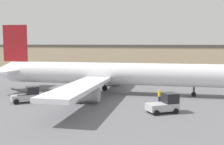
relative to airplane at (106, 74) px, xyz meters
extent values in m
plane|color=slate|center=(1.02, 0.17, -3.10)|extent=(400.00, 400.00, 0.00)
cube|color=tan|center=(-1.85, 36.74, 0.35)|extent=(97.76, 10.75, 6.88)
cube|color=#47423D|center=(-1.85, 36.74, 4.14)|extent=(97.76, 10.97, 0.70)
cylinder|color=white|center=(1.02, 0.17, 0.08)|extent=(34.75, 8.98, 3.42)
cone|color=white|center=(-17.94, -2.94, 0.08)|extent=(4.24, 3.82, 3.25)
cube|color=white|center=(-2.40, 10.31, -0.52)|extent=(6.66, 18.09, 0.50)
cube|color=white|center=(1.01, -10.54, -0.52)|extent=(6.66, 18.09, 0.50)
cylinder|color=#ADADB2|center=(-1.97, 7.69, -1.89)|extent=(3.67, 2.47, 1.94)
cylinder|color=#ADADB2|center=(0.59, -7.92, -1.89)|extent=(3.67, 2.47, 1.94)
cube|color=maroon|center=(-15.41, -2.52, 4.84)|extent=(4.27, 1.04, 6.09)
cube|color=white|center=(-16.01, 1.20, 0.42)|extent=(3.71, 4.55, 0.24)
cube|color=white|center=(-14.80, -6.24, 0.42)|extent=(3.71, 4.55, 0.24)
cylinder|color=#38383D|center=(13.33, 2.18, -2.36)|extent=(0.28, 0.28, 1.46)
cylinder|color=black|center=(13.33, 2.18, -2.75)|extent=(0.75, 0.46, 0.70)
cylinder|color=#38383D|center=(-0.33, -2.31, -2.36)|extent=(0.28, 0.28, 1.46)
cylinder|color=black|center=(-0.33, -2.31, -2.65)|extent=(0.94, 0.49, 0.90)
cylinder|color=#38383D|center=(-1.05, 2.08, -2.36)|extent=(0.28, 0.28, 1.46)
cylinder|color=black|center=(-1.05, 2.08, -2.65)|extent=(0.94, 0.49, 0.90)
cylinder|color=#1E2338|center=(9.46, -4.05, -2.66)|extent=(0.29, 0.29, 0.87)
cylinder|color=yellow|center=(9.46, -4.05, -1.88)|extent=(0.40, 0.40, 0.69)
sphere|color=tan|center=(9.46, -4.05, -1.41)|extent=(0.25, 0.25, 0.25)
cube|color=#B2B2B7|center=(10.89, -9.38, -2.39)|extent=(3.86, 3.68, 0.79)
cube|color=black|center=(11.63, -8.75, -1.43)|extent=(2.25, 2.27, 1.13)
cylinder|color=black|center=(12.42, -9.29, -2.78)|extent=(0.66, 0.62, 0.63)
cylinder|color=black|center=(11.22, -7.88, -2.78)|extent=(0.66, 0.62, 0.63)
cylinder|color=black|center=(10.57, -10.88, -2.78)|extent=(0.66, 0.62, 0.63)
cylinder|color=black|center=(9.36, -9.48, -2.78)|extent=(0.66, 0.62, 0.63)
cube|color=#B2B2B7|center=(-7.36, -10.46, -2.39)|extent=(3.49, 3.63, 0.72)
cube|color=black|center=(-6.69, -9.72, -1.51)|extent=(2.05, 2.06, 1.03)
cube|color=#333333|center=(-7.78, -10.93, -1.43)|extent=(2.25, 2.33, 0.83)
cylinder|color=black|center=(-5.97, -10.05, -2.75)|extent=(0.67, 0.70, 0.70)
cylinder|color=black|center=(-7.09, -9.03, -2.75)|extent=(0.67, 0.70, 0.70)
cylinder|color=black|center=(-7.62, -11.88, -2.75)|extent=(0.67, 0.70, 0.70)
cylinder|color=black|center=(-8.74, -10.86, -2.75)|extent=(0.67, 0.70, 0.70)
camera|label=1|loc=(16.98, -40.68, 4.75)|focal=45.00mm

